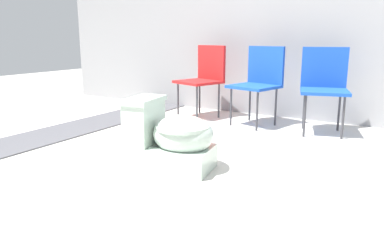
% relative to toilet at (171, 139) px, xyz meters
% --- Properties ---
extents(ground_plane, '(14.00, 14.00, 0.00)m').
position_rel_toilet_xyz_m(ground_plane, '(-0.21, -0.27, -0.22)').
color(ground_plane, beige).
extents(gravel_strip, '(0.56, 8.00, 0.01)m').
position_rel_toilet_xyz_m(gravel_strip, '(-1.52, 0.23, -0.21)').
color(gravel_strip, '#4C4C51').
rests_on(gravel_strip, ground).
extents(building_wall, '(7.00, 0.20, 2.60)m').
position_rel_toilet_xyz_m(building_wall, '(0.29, 2.24, 1.08)').
color(building_wall, gray).
rests_on(building_wall, ground).
extents(toilet, '(0.68, 0.47, 0.52)m').
position_rel_toilet_xyz_m(toilet, '(0.00, 0.00, 0.00)').
color(toilet, '#B2C6B7').
rests_on(toilet, ground).
extents(folding_chair_left, '(0.56, 0.56, 0.83)m').
position_rel_toilet_xyz_m(folding_chair_left, '(-0.69, 1.72, 0.29)').
color(folding_chair_left, red).
rests_on(folding_chair_left, ground).
extents(folding_chair_middle, '(0.53, 0.53, 0.83)m').
position_rel_toilet_xyz_m(folding_chair_middle, '(0.02, 1.66, 0.29)').
color(folding_chair_middle, '#1947B2').
rests_on(folding_chair_middle, ground).
extents(folding_chair_right, '(0.54, 0.54, 0.83)m').
position_rel_toilet_xyz_m(folding_chair_right, '(0.68, 1.68, 0.29)').
color(folding_chair_right, '#1947B2').
rests_on(folding_chair_right, ground).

